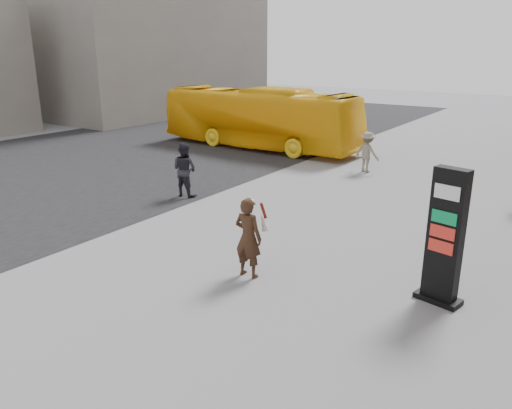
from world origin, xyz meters
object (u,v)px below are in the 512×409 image
Objects in this scene: bus at (259,118)px; pedestrian_a at (185,170)px; info_pylon at (445,237)px; pedestrian_b at (367,152)px; woman at (248,236)px.

bus is 8.94m from pedestrian_a.
info_pylon is 16.33m from bus.
info_pylon is at bearing 160.88° from pedestrian_a.
info_pylon reaches higher than pedestrian_b.
pedestrian_a is 7.64m from pedestrian_b.
pedestrian_b is at bearing -122.12° from pedestrian_a.
pedestrian_b is at bearing 131.85° from info_pylon.
info_pylon is 0.26× the size of bus.
info_pylon is at bearing -163.09° from woman.
woman is 10.66m from pedestrian_b.
woman is at bearing 110.00° from pedestrian_b.
info_pylon is 9.55m from pedestrian_a.
woman reaches higher than pedestrian_b.
woman is 0.17× the size of bus.
pedestrian_a is (2.74, -8.49, -0.57)m from bus.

